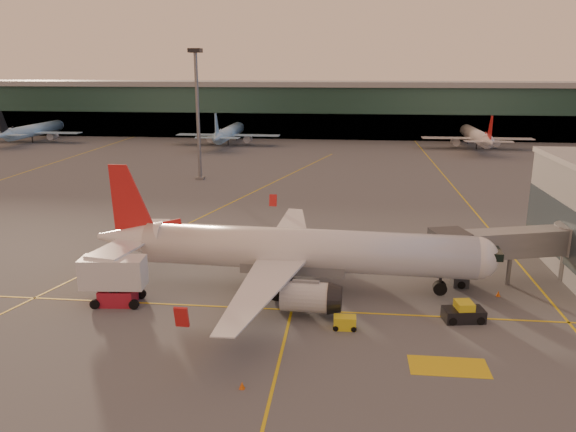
# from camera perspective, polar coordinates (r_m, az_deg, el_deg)

# --- Properties ---
(ground) EXTENTS (600.00, 600.00, 0.00)m
(ground) POSITION_cam_1_polar(r_m,az_deg,el_deg) (49.96, -6.04, -11.56)
(ground) COLOR #4C4F54
(ground) RESTS_ON ground
(taxi_markings) EXTENTS (100.12, 173.00, 0.01)m
(taxi_markings) POSITION_cam_1_polar(r_m,az_deg,el_deg) (92.49, -4.71, 1.00)
(taxi_markings) COLOR gold
(taxi_markings) RESTS_ON ground
(terminal) EXTENTS (400.00, 20.00, 17.60)m
(terminal) POSITION_cam_1_polar(r_m,az_deg,el_deg) (186.16, 3.22, 10.79)
(terminal) COLOR #19382D
(terminal) RESTS_ON ground
(mast_west_near) EXTENTS (2.40, 2.40, 25.60)m
(mast_west_near) POSITION_cam_1_polar(r_m,az_deg,el_deg) (113.87, -9.19, 11.06)
(mast_west_near) COLOR slate
(mast_west_near) RESTS_ON ground
(distant_aircraft_row) EXTENTS (290.00, 34.00, 13.00)m
(distant_aircraft_row) POSITION_cam_1_polar(r_m,az_deg,el_deg) (166.05, -4.59, 7.22)
(distant_aircraft_row) COLOR #87BAE3
(distant_aircraft_row) RESTS_ON ground
(main_airplane) EXTENTS (41.37, 37.24, 12.49)m
(main_airplane) POSITION_cam_1_polar(r_m,az_deg,el_deg) (57.19, 0.41, -3.58)
(main_airplane) COLOR silver
(main_airplane) RESTS_ON ground
(jet_bridge) EXTENTS (17.93, 7.94, 6.08)m
(jet_bridge) POSITION_cam_1_polar(r_m,az_deg,el_deg) (63.37, 22.65, -2.79)
(jet_bridge) COLOR slate
(jet_bridge) RESTS_ON ground
(catering_truck) EXTENTS (6.21, 3.13, 4.67)m
(catering_truck) POSITION_cam_1_polar(r_m,az_deg,el_deg) (56.52, -17.23, -6.02)
(catering_truck) COLOR #A41728
(catering_truck) RESTS_ON ground
(gpu_cart) EXTENTS (2.05, 1.23, 1.17)m
(gpu_cart) POSITION_cam_1_polar(r_m,az_deg,el_deg) (50.11, 5.79, -10.74)
(gpu_cart) COLOR yellow
(gpu_cart) RESTS_ON ground
(pushback_tug) EXTENTS (3.85, 2.48, 1.85)m
(pushback_tug) POSITION_cam_1_polar(r_m,az_deg,el_deg) (53.63, 17.42, -9.40)
(pushback_tug) COLOR black
(pushback_tug) RESTS_ON ground
(cone_nose) EXTENTS (0.44, 0.44, 0.56)m
(cone_nose) POSITION_cam_1_polar(r_m,az_deg,el_deg) (60.36, 20.57, -7.39)
(cone_nose) COLOR #DE590B
(cone_nose) RESTS_ON ground
(cone_tail) EXTENTS (0.40, 0.40, 0.51)m
(cone_tail) POSITION_cam_1_polar(r_m,az_deg,el_deg) (64.14, -16.82, -5.77)
(cone_tail) COLOR #DE590B
(cone_tail) RESTS_ON ground
(cone_wing_right) EXTENTS (0.43, 0.43, 0.54)m
(cone_wing_right) POSITION_cam_1_polar(r_m,az_deg,el_deg) (41.85, -4.69, -16.77)
(cone_wing_right) COLOR #DE590B
(cone_wing_right) RESTS_ON ground
(cone_wing_left) EXTENTS (0.39, 0.39, 0.49)m
(cone_wing_left) POSITION_cam_1_polar(r_m,az_deg,el_deg) (73.92, 1.82, -2.36)
(cone_wing_left) COLOR #DE590B
(cone_wing_left) RESTS_ON ground
(cone_fwd) EXTENTS (0.45, 0.45, 0.57)m
(cone_fwd) POSITION_cam_1_polar(r_m,az_deg,el_deg) (54.47, 15.78, -9.42)
(cone_fwd) COLOR #DE590B
(cone_fwd) RESTS_ON ground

